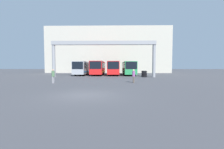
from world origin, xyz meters
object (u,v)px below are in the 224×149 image
at_px(bus_slot_2, 113,67).
at_px(pedestrian_mid_right, 53,76).
at_px(pedestrian_mid_left, 134,76).
at_px(bus_slot_3, 129,67).
at_px(bus_slot_0, 83,67).
at_px(bus_slot_1, 98,67).
at_px(tire_stack, 144,74).

xyz_separation_m(bus_slot_2, pedestrian_mid_right, (-7.17, -17.29, -0.89)).
height_order(bus_slot_2, pedestrian_mid_left, bus_slot_2).
bearing_deg(bus_slot_2, pedestrian_mid_left, -81.05).
bearing_deg(pedestrian_mid_left, bus_slot_3, 178.15).
distance_m(bus_slot_0, bus_slot_2, 7.26).
bearing_deg(pedestrian_mid_right, bus_slot_0, 17.37).
bearing_deg(bus_slot_1, bus_slot_3, 3.23).
xyz_separation_m(bus_slot_0, bus_slot_1, (3.63, -0.10, 0.05)).
height_order(bus_slot_2, bus_slot_3, bus_slot_2).
bearing_deg(pedestrian_mid_left, tire_stack, 163.30).
bearing_deg(pedestrian_mid_left, bus_slot_0, -148.49).
bearing_deg(bus_slot_3, pedestrian_mid_left, -93.24).
bearing_deg(bus_slot_3, pedestrian_mid_right, -121.13).
distance_m(bus_slot_3, pedestrian_mid_left, 17.42).
height_order(bus_slot_2, pedestrian_mid_right, bus_slot_2).
distance_m(bus_slot_3, tire_stack, 7.84).
xyz_separation_m(bus_slot_2, tire_stack, (5.89, -6.82, -1.20)).
height_order(bus_slot_2, tire_stack, bus_slot_2).
bearing_deg(pedestrian_mid_left, bus_slot_2, -169.66).
distance_m(bus_slot_0, bus_slot_3, 10.88).
bearing_deg(bus_slot_3, bus_slot_2, -170.76).
bearing_deg(bus_slot_1, pedestrian_mid_left, -69.71).
xyz_separation_m(bus_slot_0, pedestrian_mid_left, (9.90, -17.06, -0.89)).
xyz_separation_m(bus_slot_3, tire_stack, (2.27, -7.41, -1.18)).
bearing_deg(tire_stack, pedestrian_mid_right, -141.30).
height_order(pedestrian_mid_left, tire_stack, pedestrian_mid_left).
height_order(bus_slot_0, bus_slot_3, bus_slot_0).
height_order(bus_slot_0, bus_slot_1, bus_slot_1).
bearing_deg(bus_slot_2, pedestrian_mid_right, -112.53).
bearing_deg(tire_stack, bus_slot_1, 143.65).
xyz_separation_m(pedestrian_mid_left, tire_stack, (3.25, 9.95, -0.29)).
relative_size(bus_slot_0, tire_stack, 8.94).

